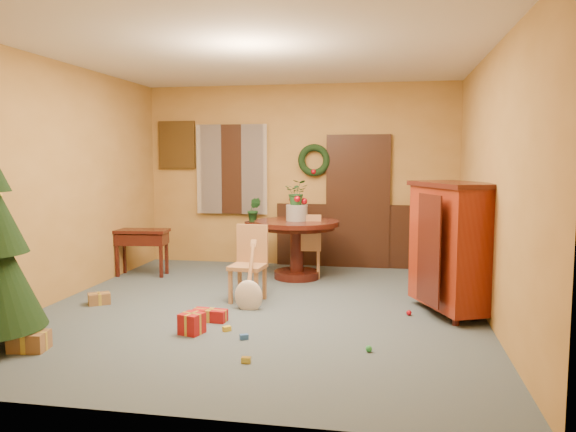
% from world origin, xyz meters
% --- Properties ---
extents(room_envelope, '(5.50, 5.50, 5.50)m').
position_xyz_m(room_envelope, '(0.21, 2.70, 1.12)').
color(room_envelope, '#35444E').
rests_on(room_envelope, ground).
extents(dining_table, '(1.22, 1.22, 0.84)m').
position_xyz_m(dining_table, '(0.14, 1.70, 0.59)').
color(dining_table, black).
rests_on(dining_table, floor).
extents(urn, '(0.31, 0.31, 0.23)m').
position_xyz_m(urn, '(0.14, 1.70, 0.95)').
color(urn, slate).
rests_on(urn, dining_table).
extents(centerpiece_plant, '(0.32, 0.28, 0.36)m').
position_xyz_m(centerpiece_plant, '(0.14, 1.70, 1.25)').
color(centerpiece_plant, '#1E4C23').
rests_on(centerpiece_plant, urn).
extents(chair_near, '(0.43, 0.43, 0.92)m').
position_xyz_m(chair_near, '(-0.23, 0.37, 0.49)').
color(chair_near, olive).
rests_on(chair_near, floor).
extents(chair_far, '(0.45, 0.45, 0.93)m').
position_xyz_m(chair_far, '(0.28, 1.77, 0.50)').
color(chair_far, olive).
rests_on(chair_far, floor).
extents(guitar, '(0.38, 0.54, 0.76)m').
position_xyz_m(guitar, '(-0.13, -0.05, 0.39)').
color(guitar, beige).
rests_on(guitar, floor).
extents(plant_stand, '(0.30, 0.30, 0.76)m').
position_xyz_m(plant_stand, '(-0.60, 2.12, 0.47)').
color(plant_stand, black).
rests_on(plant_stand, floor).
extents(stand_plant, '(0.21, 0.17, 0.37)m').
position_xyz_m(stand_plant, '(-0.60, 2.12, 0.95)').
color(stand_plant, '#19471E').
rests_on(stand_plant, plant_stand).
extents(writing_desk, '(0.81, 0.46, 0.69)m').
position_xyz_m(writing_desk, '(-2.15, 1.49, 0.52)').
color(writing_desk, black).
rests_on(writing_desk, floor).
extents(sideboard, '(1.02, 1.30, 1.47)m').
position_xyz_m(sideboard, '(2.15, 0.20, 0.79)').
color(sideboard, '#60160B').
rests_on(sideboard, floor).
extents(gift_a, '(0.35, 0.27, 0.17)m').
position_xyz_m(gift_a, '(-1.75, -1.75, 0.08)').
color(gift_a, brown).
rests_on(gift_a, floor).
extents(gift_b, '(0.26, 0.26, 0.21)m').
position_xyz_m(gift_b, '(-0.47, -1.02, 0.10)').
color(gift_b, '#A61616').
rests_on(gift_b, floor).
extents(gift_c, '(0.30, 0.28, 0.14)m').
position_xyz_m(gift_c, '(-1.95, -0.15, 0.07)').
color(gift_c, brown).
rests_on(gift_c, floor).
extents(gift_d, '(0.37, 0.18, 0.13)m').
position_xyz_m(gift_d, '(-0.43, -0.57, 0.06)').
color(gift_d, '#A61616').
rests_on(gift_d, floor).
extents(toy_a, '(0.09, 0.08, 0.05)m').
position_xyz_m(toy_a, '(0.09, -1.10, 0.03)').
color(toy_a, '#2554A3').
rests_on(toy_a, floor).
extents(toy_b, '(0.06, 0.06, 0.06)m').
position_xyz_m(toy_b, '(1.29, -1.24, 0.03)').
color(toy_b, green).
rests_on(toy_b, floor).
extents(toy_c, '(0.09, 0.09, 0.05)m').
position_xyz_m(toy_c, '(-0.15, -0.88, 0.03)').
color(toy_c, gold).
rests_on(toy_c, floor).
extents(toy_d, '(0.06, 0.06, 0.06)m').
position_xyz_m(toy_d, '(1.68, 0.02, 0.03)').
color(toy_d, '#B10B18').
rests_on(toy_d, floor).
extents(toy_e, '(0.08, 0.05, 0.05)m').
position_xyz_m(toy_e, '(0.27, -1.70, 0.03)').
color(toy_e, gold).
rests_on(toy_e, floor).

